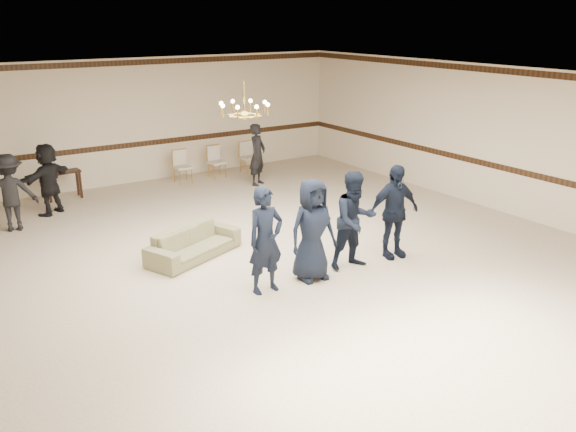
# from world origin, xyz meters

# --- Properties ---
(room) EXTENTS (12.01, 14.01, 3.21)m
(room) POSITION_xyz_m (0.00, 0.00, 1.60)
(room) COLOR beige
(room) RESTS_ON ground
(chair_rail) EXTENTS (12.00, 0.02, 0.14)m
(chair_rail) POSITION_xyz_m (0.00, 6.99, 1.00)
(chair_rail) COLOR #351F10
(chair_rail) RESTS_ON wall_back
(crown_molding) EXTENTS (12.00, 0.02, 0.14)m
(crown_molding) POSITION_xyz_m (0.00, 6.99, 3.08)
(crown_molding) COLOR #351F10
(crown_molding) RESTS_ON wall_back
(chandelier) EXTENTS (0.94, 0.94, 0.89)m
(chandelier) POSITION_xyz_m (0.00, 1.00, 2.88)
(chandelier) COLOR #B38F39
(chandelier) RESTS_ON ceiling
(boy_a) EXTENTS (0.65, 0.44, 1.73)m
(boy_a) POSITION_xyz_m (-0.61, -0.67, 0.86)
(boy_a) COLOR black
(boy_a) RESTS_ON floor
(boy_b) EXTENTS (0.86, 0.58, 1.73)m
(boy_b) POSITION_xyz_m (0.29, -0.67, 0.86)
(boy_b) COLOR black
(boy_b) RESTS_ON floor
(boy_c) EXTENTS (0.90, 0.73, 1.73)m
(boy_c) POSITION_xyz_m (1.19, -0.67, 0.86)
(boy_c) COLOR black
(boy_c) RESTS_ON floor
(boy_d) EXTENTS (1.06, 0.57, 1.73)m
(boy_d) POSITION_xyz_m (2.09, -0.67, 0.86)
(boy_d) COLOR black
(boy_d) RESTS_ON floor
(settee) EXTENTS (2.00, 1.39, 0.55)m
(settee) POSITION_xyz_m (-0.96, 1.28, 0.27)
(settee) COLOR #7B7A52
(settee) RESTS_ON floor
(adult_left) EXTENTS (1.12, 0.78, 1.59)m
(adult_left) POSITION_xyz_m (-3.40, 4.69, 0.80)
(adult_left) COLOR black
(adult_left) RESTS_ON floor
(adult_mid) EXTENTS (1.49, 1.22, 1.59)m
(adult_mid) POSITION_xyz_m (-2.50, 5.39, 0.80)
(adult_mid) COLOR black
(adult_mid) RESTS_ON floor
(adult_right) EXTENTS (0.69, 0.64, 1.59)m
(adult_right) POSITION_xyz_m (2.60, 4.99, 0.80)
(adult_right) COLOR black
(adult_right) RESTS_ON floor
(banquet_chair_left) EXTENTS (0.42, 0.42, 0.86)m
(banquet_chair_left) POSITION_xyz_m (1.04, 6.22, 0.43)
(banquet_chair_left) COLOR beige
(banquet_chair_left) RESTS_ON floor
(banquet_chair_mid) EXTENTS (0.44, 0.44, 0.86)m
(banquet_chair_mid) POSITION_xyz_m (2.04, 6.22, 0.43)
(banquet_chair_mid) COLOR beige
(banquet_chair_mid) RESTS_ON floor
(banquet_chair_right) EXTENTS (0.42, 0.42, 0.86)m
(banquet_chair_right) POSITION_xyz_m (3.04, 6.22, 0.43)
(banquet_chair_right) COLOR beige
(banquet_chair_right) RESTS_ON floor
(console_table) EXTENTS (0.83, 0.39, 0.68)m
(console_table) POSITION_xyz_m (-1.96, 6.42, 0.34)
(console_table) COLOR black
(console_table) RESTS_ON floor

